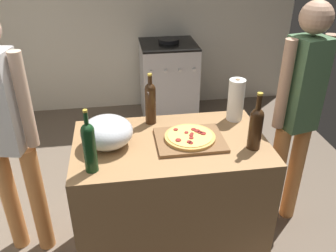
{
  "coord_description": "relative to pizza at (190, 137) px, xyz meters",
  "views": [
    {
      "loc": [
        -0.1,
        -1.15,
        2.01
      ],
      "look_at": [
        0.18,
        0.73,
        0.96
      ],
      "focal_mm": 37.99,
      "sensor_mm": 36.0,
      "label": 1
    }
  ],
  "objects": [
    {
      "name": "counter",
      "position": [
        -0.11,
        0.02,
        -0.49
      ],
      "size": [
        1.15,
        0.69,
        0.91
      ],
      "primitive_type": "cube",
      "color": "#9E7247",
      "rests_on": "ground_plane"
    },
    {
      "name": "wine_bottle_clear",
      "position": [
        0.35,
        -0.12,
        0.11
      ],
      "size": [
        0.08,
        0.08,
        0.34
      ],
      "color": "#331E0F",
      "rests_on": "counter"
    },
    {
      "name": "mixing_bowl",
      "position": [
        -0.48,
        0.02,
        0.06
      ],
      "size": [
        0.3,
        0.3,
        0.18
      ],
      "color": "#B2B2B7",
      "rests_on": "counter"
    },
    {
      "name": "person_in_stripes",
      "position": [
        -1.08,
        0.22,
        0.01
      ],
      "size": [
        0.37,
        0.24,
        1.66
      ],
      "color": "#D88C4C",
      "rests_on": "ground_plane"
    },
    {
      "name": "ground_plane",
      "position": [
        -0.29,
        0.93,
        -0.95
      ],
      "size": [
        4.19,
        3.69,
        0.02
      ],
      "primitive_type": "cube",
      "color": "#6B5B4C"
    },
    {
      "name": "cutting_board",
      "position": [
        -0.0,
        -0.0,
        -0.02
      ],
      "size": [
        0.4,
        0.32,
        0.02
      ],
      "primitive_type": "cube",
      "color": "brown",
      "rests_on": "counter"
    },
    {
      "name": "wine_bottle_dark",
      "position": [
        -0.2,
        0.27,
        0.12
      ],
      "size": [
        0.07,
        0.07,
        0.34
      ],
      "color": "#331E0F",
      "rests_on": "counter"
    },
    {
      "name": "paper_towel_roll",
      "position": [
        0.35,
        0.24,
        0.11
      ],
      "size": [
        0.1,
        0.1,
        0.28
      ],
      "color": "white",
      "rests_on": "counter"
    },
    {
      "name": "person_in_red",
      "position": [
        0.79,
        0.22,
        0.01
      ],
      "size": [
        0.37,
        0.24,
        1.66
      ],
      "color": "#D88C4C",
      "rests_on": "ground_plane"
    },
    {
      "name": "kitchen_wall_rear",
      "position": [
        -0.29,
        2.53,
        0.36
      ],
      "size": [
        4.19,
        0.1,
        2.6
      ],
      "primitive_type": "cube",
      "color": "silver",
      "rests_on": "ground_plane"
    },
    {
      "name": "wine_bottle_green",
      "position": [
        -0.56,
        -0.21,
        0.12
      ],
      "size": [
        0.07,
        0.07,
        0.35
      ],
      "color": "#143819",
      "rests_on": "counter"
    },
    {
      "name": "pizza",
      "position": [
        0.0,
        0.0,
        0.0
      ],
      "size": [
        0.3,
        0.3,
        0.03
      ],
      "color": "tan",
      "rests_on": "cutting_board"
    },
    {
      "name": "stove",
      "position": [
        0.19,
        2.13,
        -0.49
      ],
      "size": [
        0.63,
        0.63,
        0.94
      ],
      "color": "#B7B7BC",
      "rests_on": "ground_plane"
    }
  ]
}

